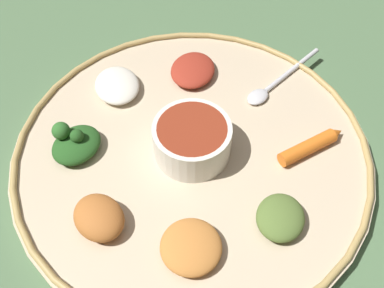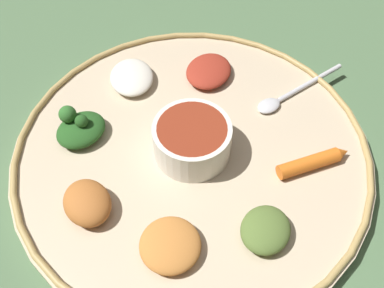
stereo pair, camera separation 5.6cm
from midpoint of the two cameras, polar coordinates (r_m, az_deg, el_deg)
ground_plane at (r=0.59m, az=2.73°, el=-2.11°), size 2.40×2.40×0.00m
platter at (r=0.58m, az=2.76°, el=-1.60°), size 0.45×0.45×0.02m
platter_rim at (r=0.57m, az=2.81°, el=-0.91°), size 0.45×0.45×0.01m
center_bowl at (r=0.56m, az=2.90°, el=0.43°), size 0.10×0.10×0.05m
spoon at (r=0.65m, az=14.26°, el=5.75°), size 0.13×0.11×0.01m
greens_pile at (r=0.59m, az=-11.23°, el=1.83°), size 0.08×0.09×0.04m
carrot_near_spoon at (r=0.58m, az=17.58°, el=-2.34°), size 0.09×0.06×0.02m
mound_squash at (r=0.50m, az=0.56°, el=-12.73°), size 0.07×0.07×0.02m
mound_collards at (r=0.52m, az=12.30°, el=-10.65°), size 0.07×0.08×0.02m
mound_chickpea at (r=0.53m, az=-9.95°, el=-7.45°), size 0.08×0.08×0.03m
mound_rice_white at (r=0.65m, az=-5.05°, el=8.15°), size 0.08×0.09×0.02m
mound_beet at (r=0.66m, az=4.57°, el=8.91°), size 0.08×0.09×0.02m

